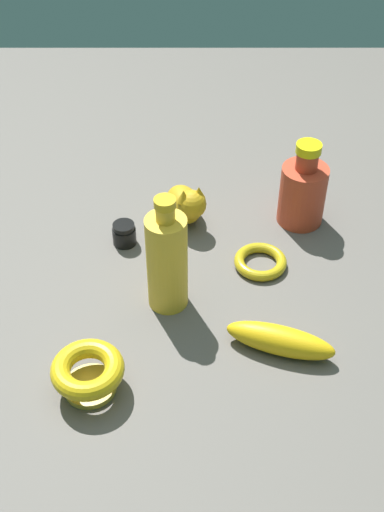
{
  "coord_description": "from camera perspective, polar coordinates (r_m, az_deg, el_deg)",
  "views": [
    {
      "loc": [
        0.81,
        -0.0,
        0.81
      ],
      "look_at": [
        0.0,
        0.0,
        0.09
      ],
      "focal_mm": 45.89,
      "sensor_mm": 36.0,
      "label": 1
    }
  ],
  "objects": [
    {
      "name": "bangle",
      "position": [
        1.2,
        5.99,
        -0.49
      ],
      "size": [
        0.1,
        0.1,
        0.02
      ],
      "primitive_type": "torus",
      "color": "#B89D17",
      "rests_on": "ground"
    },
    {
      "name": "ground",
      "position": [
        1.15,
        0.0,
        -3.26
      ],
      "size": [
        2.0,
        2.0,
        0.0
      ],
      "primitive_type": "plane",
      "color": "#5B5651"
    },
    {
      "name": "nail_polish_jar",
      "position": [
        1.24,
        -5.92,
        1.95
      ],
      "size": [
        0.04,
        0.04,
        0.04
      ],
      "color": "black",
      "rests_on": "ground"
    },
    {
      "name": "bowl",
      "position": [
        0.99,
        -9.04,
        -9.95
      ],
      "size": [
        0.11,
        0.11,
        0.06
      ],
      "color": "gold",
      "rests_on": "ground"
    },
    {
      "name": "bottle_short",
      "position": [
        1.28,
        9.65,
        5.58
      ],
      "size": [
        0.09,
        0.09,
        0.17
      ],
      "color": "#BC3E25",
      "rests_on": "ground"
    },
    {
      "name": "cat_figurine",
      "position": [
        1.27,
        -0.53,
        4.6
      ],
      "size": [
        0.13,
        0.1,
        0.1
      ],
      "color": "#BB8E16",
      "rests_on": "ground"
    },
    {
      "name": "bottle_tall",
      "position": [
        1.07,
        -2.18,
        -0.4
      ],
      "size": [
        0.07,
        0.07,
        0.22
      ],
      "color": "gold",
      "rests_on": "ground"
    },
    {
      "name": "banana",
      "position": [
        1.05,
        7.7,
        -7.29
      ],
      "size": [
        0.1,
        0.18,
        0.05
      ],
      "primitive_type": "ellipsoid",
      "rotation": [
        0.0,
        0.0,
        1.26
      ],
      "color": "#E9B313",
      "rests_on": "ground"
    }
  ]
}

